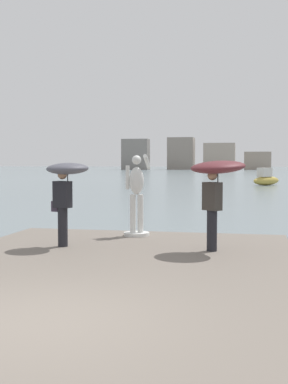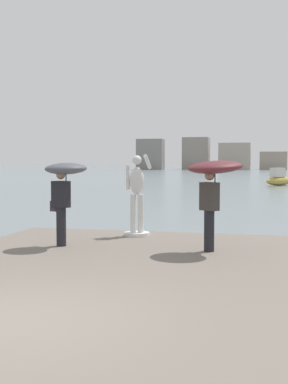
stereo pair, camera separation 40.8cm
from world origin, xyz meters
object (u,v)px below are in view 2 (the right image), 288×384
Objects in this scene: boat_far at (279,179)px; onlooker_right at (214,177)px; onlooker_left at (64,181)px; statue_white_figure at (137,198)px.

onlooker_right is at bearing -93.68° from boat_far.
onlooker_left is 0.96× the size of onlooker_right.
onlooker_right is (2.15, -1.94, 0.62)m from statue_white_figure.
onlooker_left is 0.51× the size of boat_far.
onlooker_left is (-1.20, -1.97, 0.51)m from statue_white_figure.
statue_white_figure reaches higher than onlooker_left.
onlooker_left reaches higher than boat_far.
statue_white_figure reaches higher than boat_far.
statue_white_figure is 0.57× the size of boat_far.
statue_white_figure is 2.96m from onlooker_right.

